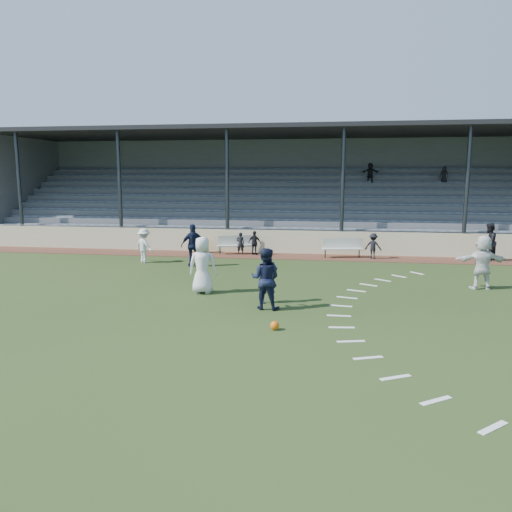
{
  "coord_description": "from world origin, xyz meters",
  "views": [
    {
      "loc": [
        2.67,
        -14.28,
        4.06
      ],
      "look_at": [
        0.0,
        2.5,
        1.3
      ],
      "focal_mm": 35.0,
      "sensor_mm": 36.0,
      "label": 1
    }
  ],
  "objects_px": {
    "bench_left": "(237,243)",
    "player_white_lead": "(203,265)",
    "trash_bin": "(205,246)",
    "official": "(489,242)",
    "bench_right": "(342,246)",
    "player_navy_lead": "(268,277)",
    "football": "(275,325)"
  },
  "relations": [
    {
      "from": "bench_left",
      "to": "player_white_lead",
      "type": "distance_m",
      "value": 8.78
    },
    {
      "from": "bench_left",
      "to": "trash_bin",
      "type": "distance_m",
      "value": 1.76
    },
    {
      "from": "bench_left",
      "to": "trash_bin",
      "type": "relative_size",
      "value": 2.88
    },
    {
      "from": "trash_bin",
      "to": "official",
      "type": "height_order",
      "value": "official"
    },
    {
      "from": "bench_left",
      "to": "bench_right",
      "type": "relative_size",
      "value": 0.99
    },
    {
      "from": "player_navy_lead",
      "to": "bench_right",
      "type": "bearing_deg",
      "value": 53.54
    },
    {
      "from": "trash_bin",
      "to": "official",
      "type": "relative_size",
      "value": 0.39
    },
    {
      "from": "bench_left",
      "to": "bench_right",
      "type": "distance_m",
      "value": 5.42
    },
    {
      "from": "official",
      "to": "player_navy_lead",
      "type": "bearing_deg",
      "value": -7.57
    },
    {
      "from": "trash_bin",
      "to": "player_navy_lead",
      "type": "height_order",
      "value": "player_navy_lead"
    },
    {
      "from": "bench_left",
      "to": "player_navy_lead",
      "type": "bearing_deg",
      "value": -90.41
    },
    {
      "from": "bench_left",
      "to": "football",
      "type": "xyz_separation_m",
      "value": [
        3.51,
        -12.53,
        -0.47
      ]
    },
    {
      "from": "player_white_lead",
      "to": "bench_right",
      "type": "bearing_deg",
      "value": -121.7
    },
    {
      "from": "football",
      "to": "player_white_lead",
      "type": "relative_size",
      "value": 0.12
    },
    {
      "from": "trash_bin",
      "to": "player_white_lead",
      "type": "xyz_separation_m",
      "value": [
        2.28,
        -8.82,
        0.62
      ]
    },
    {
      "from": "trash_bin",
      "to": "player_navy_lead",
      "type": "xyz_separation_m",
      "value": [
        4.7,
        -9.81,
        0.46
      ]
    },
    {
      "from": "official",
      "to": "football",
      "type": "bearing_deg",
      "value": 1.36
    },
    {
      "from": "bench_left",
      "to": "player_navy_lead",
      "type": "height_order",
      "value": "player_navy_lead"
    },
    {
      "from": "official",
      "to": "trash_bin",
      "type": "bearing_deg",
      "value": -54.46
    },
    {
      "from": "official",
      "to": "player_white_lead",
      "type": "bearing_deg",
      "value": -17.23
    },
    {
      "from": "bench_right",
      "to": "official",
      "type": "xyz_separation_m",
      "value": [
        6.86,
        0.05,
        0.34
      ]
    },
    {
      "from": "bench_right",
      "to": "trash_bin",
      "type": "xyz_separation_m",
      "value": [
        -7.15,
        0.39,
        -0.21
      ]
    },
    {
      "from": "trash_bin",
      "to": "football",
      "type": "height_order",
      "value": "trash_bin"
    },
    {
      "from": "bench_right",
      "to": "official",
      "type": "bearing_deg",
      "value": -11.38
    },
    {
      "from": "trash_bin",
      "to": "player_navy_lead",
      "type": "bearing_deg",
      "value": -64.4
    },
    {
      "from": "trash_bin",
      "to": "player_white_lead",
      "type": "relative_size",
      "value": 0.36
    },
    {
      "from": "bench_right",
      "to": "football",
      "type": "relative_size",
      "value": 8.55
    },
    {
      "from": "player_navy_lead",
      "to": "trash_bin",
      "type": "bearing_deg",
      "value": 93.72
    },
    {
      "from": "trash_bin",
      "to": "player_white_lead",
      "type": "height_order",
      "value": "player_white_lead"
    },
    {
      "from": "bench_right",
      "to": "football",
      "type": "bearing_deg",
      "value": -110.66
    },
    {
      "from": "bench_right",
      "to": "player_white_lead",
      "type": "relative_size",
      "value": 1.03
    },
    {
      "from": "bench_right",
      "to": "player_white_lead",
      "type": "distance_m",
      "value": 9.75
    }
  ]
}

